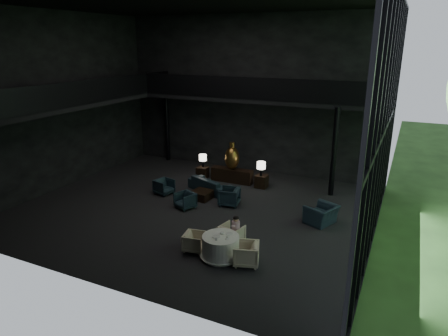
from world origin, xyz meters
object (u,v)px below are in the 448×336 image
at_px(table_lamp_left, 203,158).
at_px(coffee_table, 202,195).
at_px(bronze_urn, 232,158).
at_px(lounge_armchair_south, 185,200).
at_px(window_armchair, 322,211).
at_px(dining_chair_east, 246,253).
at_px(side_table_right, 261,181).
at_px(side_table_left, 203,172).
at_px(lounge_armchair_west, 164,186).
at_px(table_lamp_right, 261,166).
at_px(child, 236,224).
at_px(lounge_armchair_east, 229,195).
at_px(console, 232,175).
at_px(dining_table, 221,248).
at_px(dining_chair_north, 232,234).
at_px(dining_chair_west, 195,242).
at_px(sofa, 210,181).

xyz_separation_m(table_lamp_left, coffee_table, (1.33, -2.60, -0.85)).
relative_size(bronze_urn, coffee_table, 1.62).
relative_size(lounge_armchair_south, window_armchair, 0.60).
height_order(table_lamp_left, dining_chair_east, table_lamp_left).
distance_m(side_table_right, window_armchair, 4.42).
bearing_deg(bronze_urn, dining_chair_east, -62.57).
distance_m(side_table_left, lounge_armchair_west, 2.80).
distance_m(table_lamp_right, child, 5.71).
xyz_separation_m(side_table_left, window_armchair, (6.63, -2.82, 0.22)).
relative_size(lounge_armchair_east, coffee_table, 1.09).
height_order(window_armchair, dining_chair_east, window_armchair).
bearing_deg(bronze_urn, console, 90.00).
bearing_deg(lounge_armchair_west, side_table_left, 3.81).
xyz_separation_m(side_table_right, window_armchair, (3.43, -2.78, 0.21)).
relative_size(coffee_table, dining_chair_east, 1.04).
bearing_deg(window_armchair, dining_table, -8.83).
distance_m(lounge_armchair_west, coffee_table, 1.86).
height_order(side_table_right, dining_chair_north, dining_chair_north).
height_order(coffee_table, dining_chair_north, dining_chair_north).
relative_size(dining_table, dining_chair_north, 1.89).
xyz_separation_m(lounge_armchair_south, window_armchair, (5.45, 0.93, 0.16)).
xyz_separation_m(console, bronze_urn, (0.00, -0.00, 0.91)).
distance_m(console, dining_chair_east, 7.73).
bearing_deg(side_table_right, table_lamp_left, 178.40).
relative_size(console, window_armchair, 1.81).
distance_m(bronze_urn, window_armchair, 5.86).
distance_m(side_table_right, lounge_armchair_east, 2.67).
distance_m(bronze_urn, lounge_armchair_east, 3.06).
bearing_deg(table_lamp_left, window_armchair, -23.39).
bearing_deg(dining_chair_west, side_table_left, 16.67).
relative_size(coffee_table, dining_table, 0.61).
bearing_deg(table_lamp_left, bronze_urn, 1.19).
distance_m(lounge_armchair_west, dining_chair_east, 6.95).
bearing_deg(lounge_armchair_south, side_table_left, 130.28).
xyz_separation_m(dining_chair_west, child, (1.06, 0.98, 0.44)).
relative_size(side_table_right, coffee_table, 0.73).
xyz_separation_m(console, sofa, (-0.37, -1.63, 0.14)).
bearing_deg(lounge_armchair_west, table_lamp_left, 3.99).
xyz_separation_m(sofa, dining_chair_east, (3.92, -5.23, -0.08)).
bearing_deg(dining_chair_west, dining_chair_north, -52.70).
bearing_deg(side_table_left, lounge_armchair_west, -100.57).
relative_size(side_table_right, table_lamp_right, 0.88).
distance_m(window_armchair, dining_chair_east, 4.22).
relative_size(lounge_armchair_south, child, 1.20).
distance_m(side_table_left, lounge_armchair_east, 3.80).
relative_size(console, child, 3.59).
distance_m(bronze_urn, coffee_table, 2.85).
distance_m(dining_chair_north, dining_chair_west, 1.33).
relative_size(bronze_urn, table_lamp_left, 2.07).
relative_size(console, lounge_armchair_west, 2.83).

